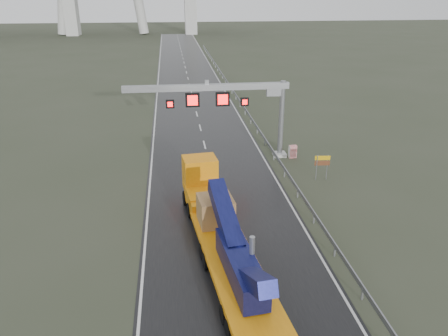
{
  "coord_description": "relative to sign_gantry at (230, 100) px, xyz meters",
  "views": [
    {
      "loc": [
        -3.22,
        -20.24,
        14.9
      ],
      "look_at": [
        0.27,
        7.89,
        3.2
      ],
      "focal_mm": 35.0,
      "sensor_mm": 36.0,
      "label": 1
    }
  ],
  "objects": [
    {
      "name": "road",
      "position": [
        -2.1,
        22.01,
        -5.6
      ],
      "size": [
        11.0,
        200.0,
        0.02
      ],
      "primitive_type": "cube",
      "color": "black",
      "rests_on": "ground"
    },
    {
      "name": "ground",
      "position": [
        -2.1,
        -17.99,
        -5.61
      ],
      "size": [
        400.0,
        400.0,
        0.0
      ],
      "primitive_type": "plane",
      "color": "#333928",
      "rests_on": "ground"
    },
    {
      "name": "heavy_haul_truck",
      "position": [
        -2.74,
        -15.27,
        -3.95
      ],
      "size": [
        4.59,
        18.43,
        4.29
      ],
      "rotation": [
        0.0,
        0.0,
        0.11
      ],
      "color": "orange",
      "rests_on": "ground"
    },
    {
      "name": "sign_gantry",
      "position": [
        0.0,
        0.0,
        0.0
      ],
      "size": [
        14.9,
        1.2,
        7.42
      ],
      "color": "silver",
      "rests_on": "ground"
    },
    {
      "name": "exit_sign_pair",
      "position": [
        6.9,
        -5.93,
        -4.09
      ],
      "size": [
        1.27,
        0.17,
        2.17
      ],
      "rotation": [
        0.0,
        0.0,
        -0.1
      ],
      "color": "gray",
      "rests_on": "ground"
    },
    {
      "name": "guardrail",
      "position": [
        4.0,
        12.01,
        -4.91
      ],
      "size": [
        0.2,
        140.0,
        1.4
      ],
      "primitive_type": null,
      "color": "gray",
      "rests_on": "ground"
    },
    {
      "name": "striped_barrier",
      "position": [
        5.9,
        -0.62,
        -5.0
      ],
      "size": [
        0.75,
        0.46,
        1.22
      ],
      "primitive_type": "cube",
      "rotation": [
        0.0,
        0.0,
        0.1
      ],
      "color": "red",
      "rests_on": "ground"
    }
  ]
}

